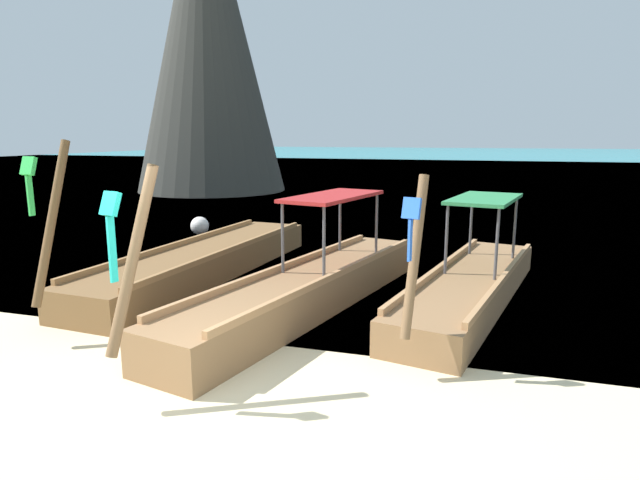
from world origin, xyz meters
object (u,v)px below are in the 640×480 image
Objects in this scene: longtail_boat_blue_ribbon at (471,285)px; mooring_buoy_near at (200,226)px; karst_rock at (204,39)px; longtail_boat_turquoise_ribbon at (308,288)px; longtail_boat_green_ribbon at (204,261)px.

longtail_boat_blue_ribbon reaches higher than mooring_buoy_near.
karst_rock reaches higher than mooring_buoy_near.
longtail_boat_turquoise_ribbon is 21.57m from karst_rock.
longtail_boat_green_ribbon is 14.42× the size of mooring_buoy_near.
longtail_boat_green_ribbon reaches higher than mooring_buoy_near.
karst_rock is (-11.00, 17.12, 7.15)m from longtail_boat_turquoise_ribbon.
karst_rock is at bearing 122.72° from longtail_boat_turquoise_ribbon.
karst_rock is at bearing 117.84° from longtail_boat_green_ribbon.
longtail_boat_green_ribbon is 19.19m from karst_rock.
longtail_boat_green_ribbon is 3.04m from longtail_boat_turquoise_ribbon.
longtail_boat_green_ribbon is at bearing -62.16° from karst_rock.
karst_rock is at bearing 116.97° from mooring_buoy_near.
longtail_boat_green_ribbon is at bearing 176.62° from longtail_boat_blue_ribbon.
mooring_buoy_near is (5.95, -11.69, -7.24)m from karst_rock.
longtail_boat_blue_ribbon is 8.76m from mooring_buoy_near.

